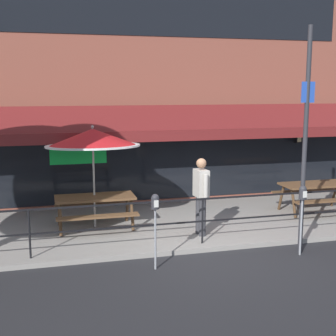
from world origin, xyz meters
TOP-DOWN VIEW (x-y plane):
  - ground_plane at (0.00, 0.00)m, footprint 120.00×120.00m
  - patio_deck at (0.00, 2.00)m, footprint 15.00×4.00m
  - restaurant_building at (0.00, 4.22)m, footprint 15.00×1.60m
  - patio_railing at (0.00, 0.30)m, footprint 13.84×0.04m
  - picnic_table_left at (-2.04, 1.91)m, footprint 1.80×1.42m
  - picnic_table_centre at (3.66, 1.93)m, footprint 1.80×1.42m
  - patio_umbrella_left at (-2.04, 2.05)m, footprint 2.14×2.14m
  - pedestrian_walking at (0.16, 0.87)m, footprint 0.26×0.62m
  - parking_meter_near at (-1.21, -0.59)m, footprint 0.15×0.16m
  - parking_meter_far at (1.76, -0.60)m, footprint 0.15×0.16m
  - street_sign_pole at (1.85, -0.45)m, footprint 0.28×0.09m

SIDE VIEW (x-z plane):
  - ground_plane at x=0.00m, z-range 0.00..0.00m
  - patio_deck at x=0.00m, z-range 0.00..0.10m
  - picnic_table_left at x=-2.04m, z-range 0.33..1.08m
  - picnic_table_centre at x=3.66m, z-range 0.33..1.08m
  - patio_railing at x=0.00m, z-range 0.32..1.28m
  - pedestrian_walking at x=0.16m, z-range 0.20..1.91m
  - parking_meter_near at x=-1.21m, z-range 0.44..1.86m
  - parking_meter_far at x=1.76m, z-range 0.44..1.86m
  - patio_umbrella_left at x=-2.04m, z-range 0.99..3.37m
  - street_sign_pole at x=1.85m, z-range 0.06..4.54m
  - restaurant_building at x=0.00m, z-range -0.03..7.64m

